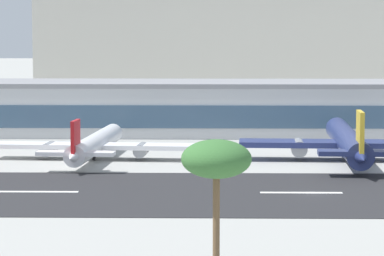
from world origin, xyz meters
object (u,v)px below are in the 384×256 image
(airliner_gold_tail_gate_1, at_px, (348,142))
(airliner_red_tail_gate_0, at_px, (94,145))
(terminal_building, at_px, (216,107))
(palm_tree_0, at_px, (216,161))
(distant_hotel_block, at_px, (250,48))

(airliner_gold_tail_gate_1, bearing_deg, airliner_red_tail_gate_0, 92.16)
(terminal_building, relative_size, airliner_gold_tail_gate_1, 3.51)
(airliner_red_tail_gate_0, bearing_deg, palm_tree_0, -161.96)
(airliner_red_tail_gate_0, height_order, airliner_gold_tail_gate_1, airliner_gold_tail_gate_1)
(distant_hotel_block, distance_m, airliner_gold_tail_gate_1, 145.87)
(airliner_gold_tail_gate_1, bearing_deg, distant_hotel_block, 7.49)
(airliner_gold_tail_gate_1, height_order, palm_tree_0, palm_tree_0)
(terminal_building, distance_m, airliner_red_tail_gate_0, 50.97)
(airliner_gold_tail_gate_1, relative_size, palm_tree_0, 3.66)
(airliner_gold_tail_gate_1, bearing_deg, palm_tree_0, 167.17)
(terminal_building, distance_m, palm_tree_0, 134.23)
(distant_hotel_block, bearing_deg, palm_tree_0, -93.05)
(terminal_building, xyz_separation_m, airliner_red_tail_gate_0, (-22.52, -45.61, -3.26))
(distant_hotel_block, relative_size, airliner_red_tail_gate_0, 3.31)
(terminal_building, relative_size, airliner_red_tail_gate_0, 4.28)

